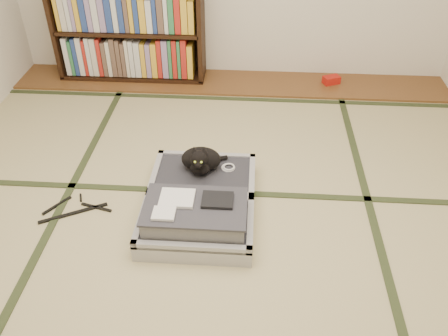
{
  "coord_description": "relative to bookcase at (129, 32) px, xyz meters",
  "views": [
    {
      "loc": [
        0.22,
        -2.03,
        2.06
      ],
      "look_at": [
        0.05,
        0.35,
        0.25
      ],
      "focal_mm": 38.0,
      "sensor_mm": 36.0,
      "label": 1
    }
  ],
  "objects": [
    {
      "name": "floor",
      "position": [
        0.93,
        -2.07,
        -0.45
      ],
      "size": [
        4.5,
        4.5,
        0.0
      ],
      "primitive_type": "plane",
      "color": "tan",
      "rests_on": "ground"
    },
    {
      "name": "wood_strip",
      "position": [
        0.93,
        -0.07,
        -0.44
      ],
      "size": [
        4.0,
        0.5,
        0.02
      ],
      "primitive_type": "cube",
      "color": "brown",
      "rests_on": "ground"
    },
    {
      "name": "red_item",
      "position": [
        1.87,
        -0.04,
        -0.4
      ],
      "size": [
        0.17,
        0.14,
        0.07
      ],
      "primitive_type": "cube",
      "rotation": [
        0.0,
        0.0,
        0.41
      ],
      "color": "#B2170E",
      "rests_on": "wood_strip"
    },
    {
      "name": "tatami_borders",
      "position": [
        0.93,
        -1.58,
        -0.45
      ],
      "size": [
        4.0,
        4.5,
        0.01
      ],
      "color": "#2D381E",
      "rests_on": "ground"
    },
    {
      "name": "bookcase",
      "position": [
        0.0,
        0.0,
        0.0
      ],
      "size": [
        1.36,
        0.31,
        0.92
      ],
      "color": "black",
      "rests_on": "wood_strip"
    },
    {
      "name": "suitcase",
      "position": [
        0.84,
        -1.9,
        -0.36
      ],
      "size": [
        0.68,
        0.91,
        0.27
      ],
      "color": "#A1A1A6",
      "rests_on": "floor"
    },
    {
      "name": "cat",
      "position": [
        0.82,
        -1.61,
        -0.23
      ],
      "size": [
        0.3,
        0.3,
        0.24
      ],
      "color": "black",
      "rests_on": "suitcase"
    },
    {
      "name": "cable_coil",
      "position": [
        1.0,
        -1.57,
        -0.31
      ],
      "size": [
        0.09,
        0.09,
        0.02
      ],
      "color": "white",
      "rests_on": "suitcase"
    },
    {
      "name": "hanger",
      "position": [
        0.03,
        -1.91,
        -0.44
      ],
      "size": [
        0.44,
        0.3,
        0.01
      ],
      "color": "black",
      "rests_on": "floor"
    }
  ]
}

